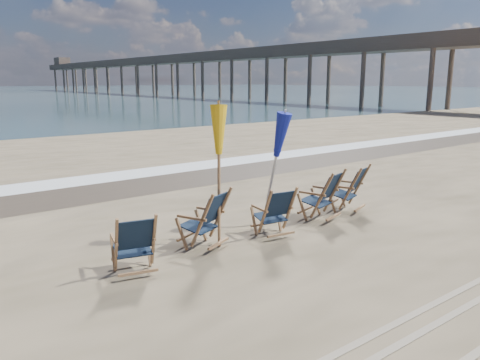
{
  "coord_description": "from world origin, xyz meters",
  "views": [
    {
      "loc": [
        -5.59,
        -5.16,
        2.88
      ],
      "look_at": [
        0.0,
        2.2,
        0.9
      ],
      "focal_mm": 35.0,
      "sensor_mm": 36.0,
      "label": 1
    }
  ],
  "objects_px": {
    "beach_chair_3": "(335,193)",
    "umbrella_blue": "(273,139)",
    "fishing_pier": "(169,70)",
    "beach_chair_1": "(221,215)",
    "beach_chair_0": "(154,242)",
    "beach_chair_2": "(290,210)",
    "umbrella_yellow": "(219,138)",
    "beach_chair_4": "(360,186)"
  },
  "relations": [
    {
      "from": "beach_chair_4",
      "to": "fishing_pier",
      "type": "relative_size",
      "value": 0.01
    },
    {
      "from": "beach_chair_0",
      "to": "umbrella_blue",
      "type": "relative_size",
      "value": 0.43
    },
    {
      "from": "beach_chair_4",
      "to": "fishing_pier",
      "type": "distance_m",
      "value": 80.78
    },
    {
      "from": "umbrella_yellow",
      "to": "beach_chair_4",
      "type": "bearing_deg",
      "value": -0.14
    },
    {
      "from": "beach_chair_4",
      "to": "fishing_pier",
      "type": "xyz_separation_m",
      "value": [
        35.2,
        72.59,
        4.12
      ]
    },
    {
      "from": "beach_chair_0",
      "to": "beach_chair_1",
      "type": "height_order",
      "value": "beach_chair_1"
    },
    {
      "from": "beach_chair_3",
      "to": "beach_chair_4",
      "type": "height_order",
      "value": "beach_chair_3"
    },
    {
      "from": "beach_chair_1",
      "to": "beach_chair_2",
      "type": "bearing_deg",
      "value": 137.24
    },
    {
      "from": "beach_chair_3",
      "to": "umbrella_yellow",
      "type": "height_order",
      "value": "umbrella_yellow"
    },
    {
      "from": "beach_chair_2",
      "to": "umbrella_yellow",
      "type": "height_order",
      "value": "umbrella_yellow"
    },
    {
      "from": "beach_chair_0",
      "to": "beach_chair_3",
      "type": "distance_m",
      "value": 4.43
    },
    {
      "from": "beach_chair_4",
      "to": "beach_chair_3",
      "type": "bearing_deg",
      "value": -12.92
    },
    {
      "from": "beach_chair_1",
      "to": "umbrella_blue",
      "type": "distance_m",
      "value": 1.84
    },
    {
      "from": "beach_chair_2",
      "to": "umbrella_blue",
      "type": "height_order",
      "value": "umbrella_blue"
    },
    {
      "from": "beach_chair_0",
      "to": "umbrella_yellow",
      "type": "distance_m",
      "value": 2.14
    },
    {
      "from": "umbrella_blue",
      "to": "fishing_pier",
      "type": "bearing_deg",
      "value": 62.52
    },
    {
      "from": "beach_chair_3",
      "to": "fishing_pier",
      "type": "distance_m",
      "value": 81.31
    },
    {
      "from": "beach_chair_3",
      "to": "beach_chair_4",
      "type": "xyz_separation_m",
      "value": [
        0.96,
        0.12,
        -0.01
      ]
    },
    {
      "from": "beach_chair_3",
      "to": "beach_chair_1",
      "type": "bearing_deg",
      "value": -19.37
    },
    {
      "from": "beach_chair_1",
      "to": "beach_chair_4",
      "type": "height_order",
      "value": "beach_chair_4"
    },
    {
      "from": "umbrella_yellow",
      "to": "fishing_pier",
      "type": "bearing_deg",
      "value": 61.72
    },
    {
      "from": "beach_chair_0",
      "to": "fishing_pier",
      "type": "height_order",
      "value": "fishing_pier"
    },
    {
      "from": "beach_chair_0",
      "to": "umbrella_blue",
      "type": "bearing_deg",
      "value": -153.93
    },
    {
      "from": "beach_chair_2",
      "to": "fishing_pier",
      "type": "xyz_separation_m",
      "value": [
        37.74,
        73.01,
        4.16
      ]
    },
    {
      "from": "beach_chair_2",
      "to": "beach_chair_3",
      "type": "relative_size",
      "value": 0.9
    },
    {
      "from": "beach_chair_3",
      "to": "umbrella_yellow",
      "type": "relative_size",
      "value": 0.44
    },
    {
      "from": "beach_chair_2",
      "to": "beach_chair_4",
      "type": "relative_size",
      "value": 0.92
    },
    {
      "from": "beach_chair_2",
      "to": "umbrella_blue",
      "type": "relative_size",
      "value": 0.43
    },
    {
      "from": "beach_chair_1",
      "to": "beach_chair_3",
      "type": "distance_m",
      "value": 2.86
    },
    {
      "from": "beach_chair_4",
      "to": "beach_chair_2",
      "type": "bearing_deg",
      "value": -10.38
    },
    {
      "from": "fishing_pier",
      "to": "umbrella_yellow",
      "type": "bearing_deg",
      "value": -118.28
    },
    {
      "from": "beach_chair_0",
      "to": "umbrella_yellow",
      "type": "xyz_separation_m",
      "value": [
        1.53,
        0.48,
        1.42
      ]
    },
    {
      "from": "beach_chair_0",
      "to": "beach_chair_2",
      "type": "xyz_separation_m",
      "value": [
        2.84,
        0.05,
        -0.0
      ]
    },
    {
      "from": "beach_chair_1",
      "to": "umbrella_blue",
      "type": "bearing_deg",
      "value": 163.11
    },
    {
      "from": "beach_chair_1",
      "to": "umbrella_yellow",
      "type": "xyz_separation_m",
      "value": [
        -0.03,
        -0.0,
        1.38
      ]
    },
    {
      "from": "beach_chair_3",
      "to": "beach_chair_4",
      "type": "distance_m",
      "value": 0.97
    },
    {
      "from": "beach_chair_4",
      "to": "umbrella_yellow",
      "type": "height_order",
      "value": "umbrella_yellow"
    },
    {
      "from": "beach_chair_0",
      "to": "fishing_pier",
      "type": "relative_size",
      "value": 0.01
    },
    {
      "from": "beach_chair_1",
      "to": "beach_chair_2",
      "type": "xyz_separation_m",
      "value": [
        1.28,
        -0.43,
        -0.04
      ]
    },
    {
      "from": "beach_chair_0",
      "to": "fishing_pier",
      "type": "xyz_separation_m",
      "value": [
        40.59,
        73.07,
        4.16
      ]
    },
    {
      "from": "beach_chair_0",
      "to": "beach_chair_1",
      "type": "distance_m",
      "value": 1.64
    },
    {
      "from": "beach_chair_3",
      "to": "umbrella_blue",
      "type": "bearing_deg",
      "value": -28.18
    }
  ]
}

